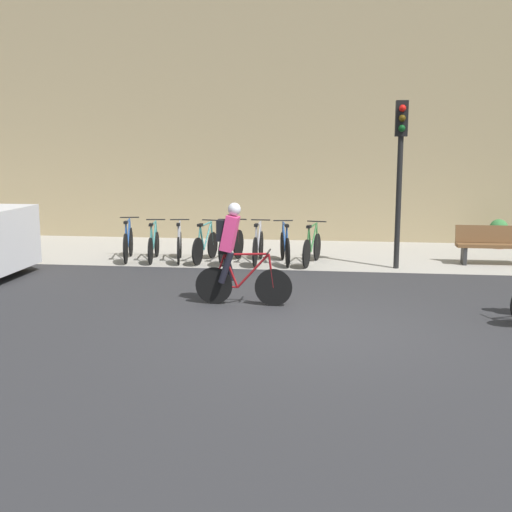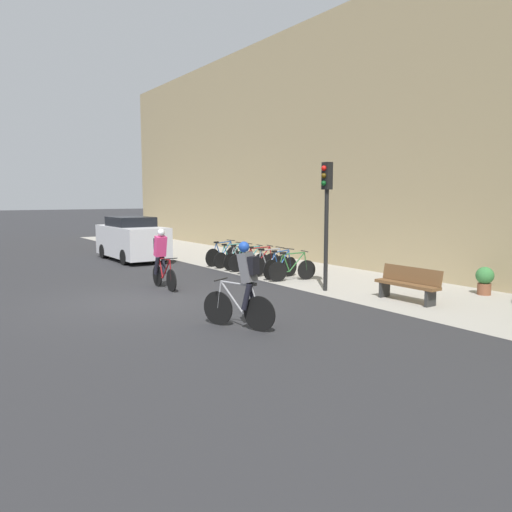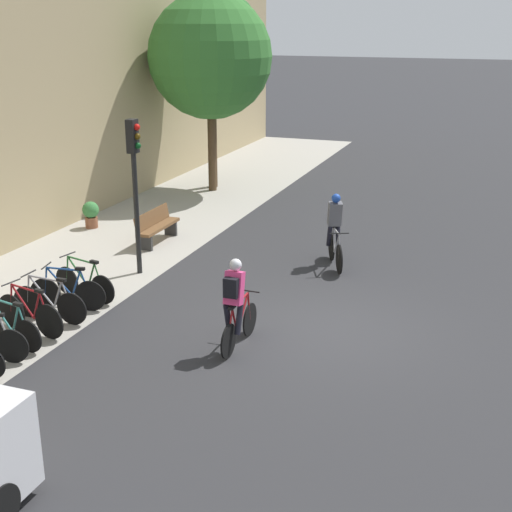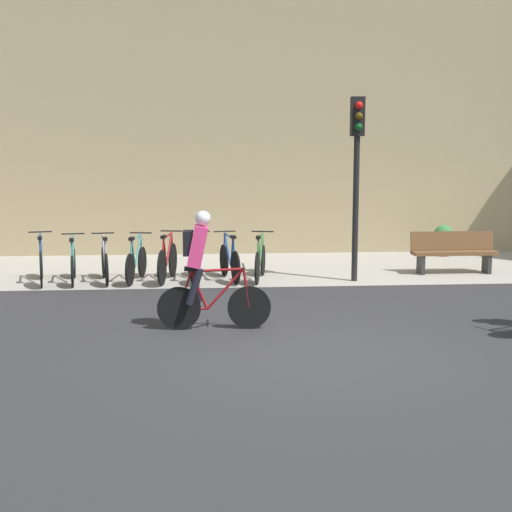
# 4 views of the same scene
# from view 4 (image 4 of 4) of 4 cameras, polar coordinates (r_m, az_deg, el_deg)

# --- Properties ---
(ground) EXTENTS (200.00, 200.00, 0.00)m
(ground) POSITION_cam_4_polar(r_m,az_deg,el_deg) (9.46, 4.52, -7.70)
(ground) COLOR #2B2B2D
(kerb_strip) EXTENTS (44.00, 4.50, 0.01)m
(kerb_strip) POSITION_cam_4_polar(r_m,az_deg,el_deg) (16.00, 0.78, -0.95)
(kerb_strip) COLOR #A39E93
(kerb_strip) RESTS_ON ground
(building_facade) EXTENTS (44.00, 0.60, 9.80)m
(building_facade) POSITION_cam_4_polar(r_m,az_deg,el_deg) (18.46, 0.07, 15.56)
(building_facade) COLOR tan
(building_facade) RESTS_ON ground
(cyclist_pink) EXTENTS (1.68, 0.46, 1.76)m
(cyclist_pink) POSITION_cam_4_polar(r_m,az_deg,el_deg) (10.43, -4.35, -0.83)
(cyclist_pink) COLOR black
(cyclist_pink) RESTS_ON ground
(parked_bike_0) EXTENTS (0.51, 1.73, 0.99)m
(parked_bike_0) POSITION_cam_4_polar(r_m,az_deg,el_deg) (14.81, -16.81, -0.48)
(parked_bike_0) COLOR black
(parked_bike_0) RESTS_ON ground
(parked_bike_1) EXTENTS (0.46, 1.65, 0.94)m
(parked_bike_1) POSITION_cam_4_polar(r_m,az_deg,el_deg) (14.69, -14.42, -0.57)
(parked_bike_1) COLOR black
(parked_bike_1) RESTS_ON ground
(parked_bike_2) EXTENTS (0.48, 1.59, 0.96)m
(parked_bike_2) POSITION_cam_4_polar(r_m,az_deg,el_deg) (14.59, -12.00, -0.53)
(parked_bike_2) COLOR black
(parked_bike_2) RESTS_ON ground
(parked_bike_3) EXTENTS (0.46, 1.61, 0.95)m
(parked_bike_3) POSITION_cam_4_polar(r_m,az_deg,el_deg) (14.52, -9.56, -0.50)
(parked_bike_3) COLOR black
(parked_bike_3) RESTS_ON ground
(parked_bike_4) EXTENTS (0.47, 1.70, 0.98)m
(parked_bike_4) POSITION_cam_4_polar(r_m,az_deg,el_deg) (14.48, -7.10, -0.39)
(parked_bike_4) COLOR black
(parked_bike_4) RESTS_ON ground
(parked_bike_5) EXTENTS (0.46, 1.73, 0.97)m
(parked_bike_5) POSITION_cam_4_polar(r_m,az_deg,el_deg) (14.46, -4.61, -0.40)
(parked_bike_5) COLOR black
(parked_bike_5) RESTS_ON ground
(parked_bike_6) EXTENTS (0.49, 1.63, 0.97)m
(parked_bike_6) POSITION_cam_4_polar(r_m,az_deg,el_deg) (14.47, -2.12, -0.38)
(parked_bike_6) COLOR black
(parked_bike_6) RESTS_ON ground
(parked_bike_7) EXTENTS (0.49, 1.67, 0.96)m
(parked_bike_7) POSITION_cam_4_polar(r_m,az_deg,el_deg) (14.51, 0.34, -0.38)
(parked_bike_7) COLOR black
(parked_bike_7) RESTS_ON ground
(traffic_light_pole) EXTENTS (0.26, 0.30, 3.66)m
(traffic_light_pole) POSITION_cam_4_polar(r_m,az_deg,el_deg) (14.32, 8.07, 8.01)
(traffic_light_pole) COLOR black
(traffic_light_pole) RESTS_ON ground
(bench) EXTENTS (1.81, 0.44, 0.89)m
(bench) POSITION_cam_4_polar(r_m,az_deg,el_deg) (15.85, 15.52, 0.36)
(bench) COLOR brown
(bench) RESTS_ON ground
(potted_plant) EXTENTS (0.48, 0.48, 0.78)m
(potted_plant) POSITION_cam_4_polar(r_m,az_deg,el_deg) (18.36, 14.75, 1.35)
(potted_plant) COLOR brown
(potted_plant) RESTS_ON ground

